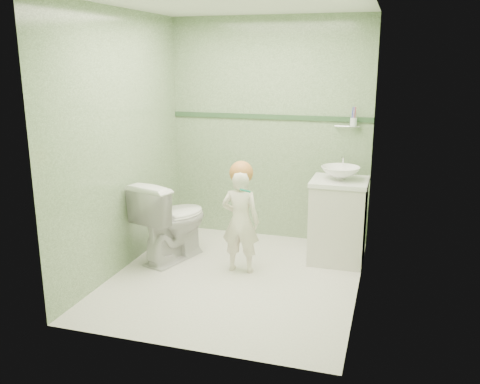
% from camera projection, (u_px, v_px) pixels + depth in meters
% --- Properties ---
extents(ground, '(2.50, 2.50, 0.00)m').
position_uv_depth(ground, '(235.00, 278.00, 4.73)').
color(ground, beige).
rests_on(ground, ground).
extents(room_shell, '(2.50, 2.54, 2.40)m').
position_uv_depth(room_shell, '(235.00, 149.00, 4.43)').
color(room_shell, gray).
rests_on(room_shell, ground).
extents(trim_stripe, '(2.20, 0.02, 0.05)m').
position_uv_depth(trim_stripe, '(269.00, 117.00, 5.54)').
color(trim_stripe, '#315332').
rests_on(trim_stripe, room_shell).
extents(vanity, '(0.52, 0.50, 0.80)m').
position_uv_depth(vanity, '(338.00, 222.00, 5.04)').
color(vanity, silver).
rests_on(vanity, ground).
extents(counter, '(0.54, 0.52, 0.04)m').
position_uv_depth(counter, '(340.00, 182.00, 4.94)').
color(counter, white).
rests_on(counter, vanity).
extents(basin, '(0.37, 0.37, 0.13)m').
position_uv_depth(basin, '(340.00, 173.00, 4.92)').
color(basin, white).
rests_on(basin, counter).
extents(faucet, '(0.03, 0.13, 0.18)m').
position_uv_depth(faucet, '(343.00, 161.00, 5.07)').
color(faucet, silver).
rests_on(faucet, counter).
extents(cup_holder, '(0.26, 0.07, 0.21)m').
position_uv_depth(cup_holder, '(353.00, 122.00, 5.24)').
color(cup_holder, silver).
rests_on(cup_holder, room_shell).
extents(toilet, '(0.68, 0.90, 0.82)m').
position_uv_depth(toilet, '(172.00, 220.00, 5.09)').
color(toilet, white).
rests_on(toilet, ground).
extents(toddler, '(0.36, 0.25, 0.98)m').
position_uv_depth(toddler, '(240.00, 221.00, 4.77)').
color(toddler, white).
rests_on(toddler, ground).
extents(hair_cap, '(0.22, 0.22, 0.22)m').
position_uv_depth(hair_cap, '(241.00, 173.00, 4.68)').
color(hair_cap, '#BB7537').
rests_on(hair_cap, toddler).
extents(teal_toothbrush, '(0.11, 0.13, 0.08)m').
position_uv_depth(teal_toothbrush, '(245.00, 190.00, 4.55)').
color(teal_toothbrush, '#15977A').
rests_on(teal_toothbrush, toddler).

